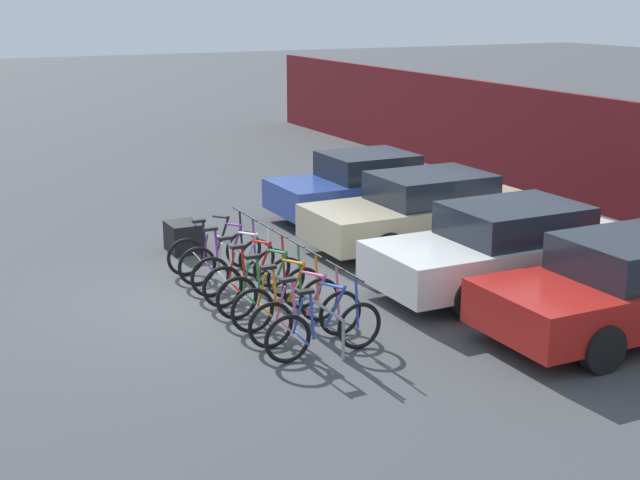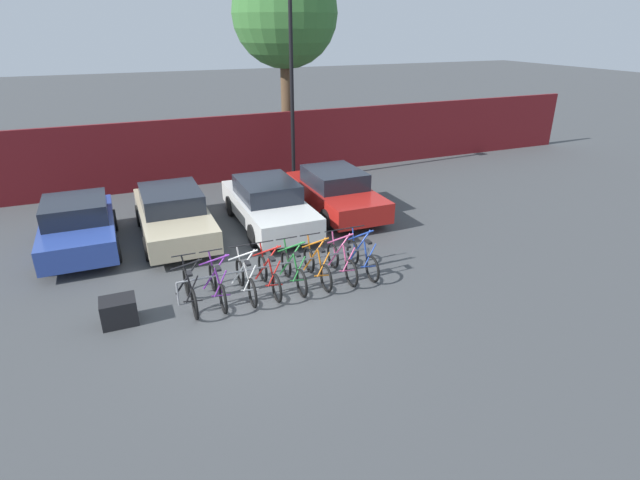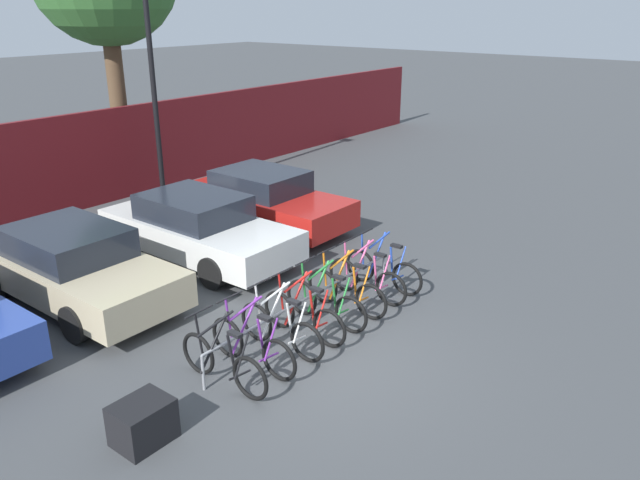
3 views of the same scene
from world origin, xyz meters
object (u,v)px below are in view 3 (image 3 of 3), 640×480
object	(u,v)px
bicycle_orange	(346,291)
bike_rack	(308,300)
car_beige	(73,266)
lamp_post	(150,46)
bicycle_blue	(383,270)
cargo_crate	(143,422)
bicycle_purple	(252,346)
bicycle_pink	(367,279)
bicycle_red	(304,316)
car_red	(264,200)
bicycle_black	(223,363)
bicycle_green	(326,303)
car_white	(198,228)
bicycle_white	(281,329)

from	to	relation	value
bicycle_orange	bike_rack	bearing A→B (deg)	173.61
car_beige	lamp_post	size ratio (longest dim) A/B	0.61
bike_rack	bicycle_blue	distance (m)	2.09
car_beige	cargo_crate	xyz separation A→B (m)	(-1.70, -4.21, -0.42)
bicycle_purple	lamp_post	size ratio (longest dim) A/B	0.23
bicycle_orange	bicycle_pink	distance (m)	0.64
bicycle_red	bicycle_orange	size ratio (longest dim) A/B	1.00
bicycle_pink	cargo_crate	distance (m)	5.06
bike_rack	bicycle_blue	bearing A→B (deg)	-4.09
car_red	bicycle_purple	bearing A→B (deg)	-138.64
bicycle_orange	cargo_crate	distance (m)	4.42
bike_rack	bicycle_orange	xyz separation A→B (m)	(0.88, -0.15, -0.12)
bicycle_black	lamp_post	bearing A→B (deg)	57.72
bicycle_orange	cargo_crate	world-z (taller)	bicycle_orange
bicycle_black	lamp_post	world-z (taller)	lamp_post
bike_rack	bicycle_blue	xyz separation A→B (m)	(2.08, -0.15, -0.12)
car_red	lamp_post	distance (m)	5.11
bicycle_black	bicycle_purple	xyz separation A→B (m)	(0.59, 0.00, 0.00)
bicycle_green	cargo_crate	xyz separation A→B (m)	(-3.82, -0.10, -0.10)
bicycle_red	bicycle_orange	bearing A→B (deg)	-1.89
bicycle_black	bicycle_green	distance (m)	2.37
bicycle_orange	bicycle_pink	xyz separation A→B (m)	(0.64, 0.00, 0.00)
bicycle_green	car_white	bearing A→B (deg)	80.18
bicycle_white	lamp_post	bearing A→B (deg)	64.15
bicycle_blue	car_red	bearing A→B (deg)	72.46
lamp_post	bicycle_white	bearing A→B (deg)	-117.01
bicycle_white	bicycle_green	xyz separation A→B (m)	(1.14, 0.00, 0.00)
bicycle_red	car_red	bearing A→B (deg)	47.71
car_red	car_beige	bearing A→B (deg)	-179.39
bicycle_pink	car_red	size ratio (longest dim) A/B	0.39
bicycle_purple	bicycle_pink	distance (m)	3.01
bicycle_green	bicycle_pink	size ratio (longest dim) A/B	1.00
bicycle_blue	car_white	xyz separation A→B (m)	(-1.16, 3.89, 0.31)
bicycle_black	car_white	size ratio (longest dim) A/B	0.38
lamp_post	cargo_crate	xyz separation A→B (m)	(-6.75, -8.07, -3.83)
bicycle_white	bicycle_pink	size ratio (longest dim) A/B	1.00
bicycle_green	car_white	distance (m)	3.96
bicycle_purple	bicycle_red	distance (m)	1.19
bicycle_red	car_beige	bearing A→B (deg)	108.56
bicycle_green	car_red	size ratio (longest dim) A/B	0.39
bicycle_purple	bicycle_blue	bearing A→B (deg)	0.86
bicycle_orange	bicycle_white	bearing A→B (deg)	-176.85
bicycle_purple	bike_rack	bearing A→B (deg)	6.58
bicycle_black	bicycle_purple	size ratio (longest dim) A/B	1.00
bicycle_purple	car_white	size ratio (longest dim) A/B	0.38
bicycle_black	bicycle_pink	world-z (taller)	same
bicycle_green	lamp_post	size ratio (longest dim) A/B	0.23
car_beige	car_red	xyz separation A→B (m)	(5.09, 0.05, -0.00)
bicycle_pink	lamp_post	bearing A→B (deg)	75.35
car_red	cargo_crate	size ratio (longest dim) A/B	6.25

